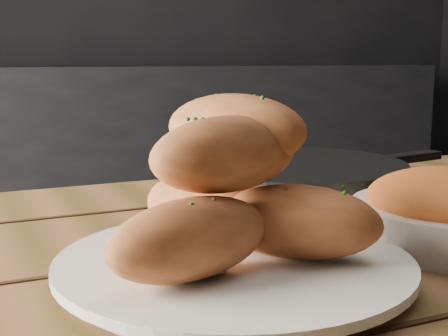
% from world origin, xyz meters
% --- Properties ---
extents(counter, '(2.80, 0.60, 0.90)m').
position_xyz_m(counter, '(0.00, 1.70, 0.45)').
color(counter, black).
rests_on(counter, ground).
extents(plate, '(0.30, 0.30, 0.02)m').
position_xyz_m(plate, '(-0.56, -0.47, 0.76)').
color(plate, white).
rests_on(plate, table).
extents(bread_rolls, '(0.25, 0.22, 0.13)m').
position_xyz_m(bread_rolls, '(-0.56, -0.47, 0.82)').
color(bread_rolls, '#C76937').
rests_on(bread_rolls, plate).
extents(skillet, '(0.43, 0.29, 0.05)m').
position_xyz_m(skillet, '(-0.34, -0.22, 0.77)').
color(skillet, black).
rests_on(skillet, table).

